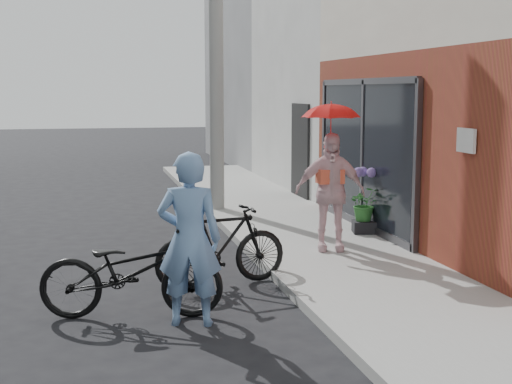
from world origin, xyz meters
name	(u,v)px	position (x,y,z in m)	size (l,w,h in m)	color
ground	(217,306)	(0.00, 0.00, 0.00)	(80.00, 80.00, 0.00)	black
sidewalk	(333,253)	(2.10, 2.00, 0.06)	(2.20, 24.00, 0.12)	#989893
curb	(257,257)	(0.94, 2.00, 0.06)	(0.12, 24.00, 0.12)	#9E9E99
plaster_building	(433,48)	(7.20, 9.00, 3.50)	(8.00, 6.00, 7.00)	silver
east_building_far	(338,59)	(7.20, 16.00, 3.50)	(8.00, 8.00, 7.00)	slate
utility_pole	(216,34)	(1.10, 6.00, 3.50)	(0.28, 0.28, 7.00)	#9E9E99
officer	(189,239)	(-0.39, -0.55, 0.91)	(0.66, 0.44, 1.82)	#6E94C4
bike_left	(131,271)	(-0.97, -0.19, 0.51)	(0.68, 1.96, 1.03)	black
bike_right	(221,245)	(0.21, 0.85, 0.52)	(0.49, 1.72, 1.03)	black
kimono_woman	(330,192)	(2.02, 1.96, 0.98)	(1.00, 0.42, 1.71)	beige
parasol	(331,108)	(2.02, 1.96, 2.18)	(0.79, 0.79, 0.69)	red
planter	(364,227)	(3.00, 3.02, 0.22)	(0.37, 0.37, 0.20)	black
potted_plant	(365,204)	(3.00, 3.02, 0.60)	(0.51, 0.45, 0.57)	#2C6C2B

